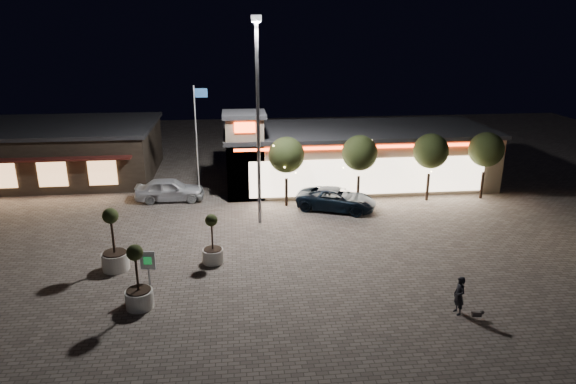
{
  "coord_description": "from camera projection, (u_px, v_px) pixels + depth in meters",
  "views": [
    {
      "loc": [
        0.46,
        -22.05,
        11.95
      ],
      "look_at": [
        3.56,
        6.0,
        2.62
      ],
      "focal_mm": 32.0,
      "sensor_mm": 36.0,
      "label": 1
    }
  ],
  "objects": [
    {
      "name": "string_tree_c",
      "position": [
        431.0,
        151.0,
        35.24
      ],
      "size": [
        2.42,
        2.42,
        4.79
      ],
      "color": "#332319",
      "rests_on": "ground"
    },
    {
      "name": "dog",
      "position": [
        478.0,
        313.0,
        21.65
      ],
      "size": [
        0.53,
        0.19,
        0.28
      ],
      "color": "#59514C",
      "rests_on": "ground"
    },
    {
      "name": "ground",
      "position": [
        228.0,
        286.0,
        24.51
      ],
      "size": [
        90.0,
        90.0,
        0.0
      ],
      "primitive_type": "plane",
      "color": "slate",
      "rests_on": "ground"
    },
    {
      "name": "retail_building",
      "position": [
        350.0,
        155.0,
        39.74
      ],
      "size": [
        20.4,
        8.4,
        6.1
      ],
      "color": "gray",
      "rests_on": "ground"
    },
    {
      "name": "string_tree_a",
      "position": [
        286.0,
        155.0,
        34.2
      ],
      "size": [
        2.42,
        2.42,
        4.79
      ],
      "color": "#332319",
      "rests_on": "ground"
    },
    {
      "name": "string_tree_b",
      "position": [
        360.0,
        153.0,
        34.72
      ],
      "size": [
        2.42,
        2.42,
        4.79
      ],
      "color": "#332319",
      "rests_on": "ground"
    },
    {
      "name": "planter_right",
      "position": [
        213.0,
        248.0,
        26.66
      ],
      "size": [
        1.1,
        1.1,
        2.69
      ],
      "color": "white",
      "rests_on": "ground"
    },
    {
      "name": "planter_mid",
      "position": [
        138.0,
        288.0,
        22.39
      ],
      "size": [
        1.22,
        1.22,
        3.0
      ],
      "color": "white",
      "rests_on": "ground"
    },
    {
      "name": "string_tree_d",
      "position": [
        486.0,
        150.0,
        35.66
      ],
      "size": [
        2.42,
        2.42,
        4.79
      ],
      "color": "#332319",
      "rests_on": "ground"
    },
    {
      "name": "pedestrian",
      "position": [
        459.0,
        296.0,
        21.92
      ],
      "size": [
        0.5,
        0.68,
        1.72
      ],
      "primitive_type": "imported",
      "rotation": [
        0.0,
        0.0,
        -1.43
      ],
      "color": "black",
      "rests_on": "ground"
    },
    {
      "name": "white_sedan",
      "position": [
        170.0,
        189.0,
        36.06
      ],
      "size": [
        4.77,
        1.93,
        1.62
      ],
      "primitive_type": "imported",
      "rotation": [
        0.0,
        0.0,
        1.57
      ],
      "color": "silver",
      "rests_on": "ground"
    },
    {
      "name": "floodlight_pole",
      "position": [
        258.0,
        111.0,
        30.07
      ],
      "size": [
        0.6,
        0.4,
        12.38
      ],
      "color": "gray",
      "rests_on": "ground"
    },
    {
      "name": "restaurant_building",
      "position": [
        52.0,
        151.0,
        41.23
      ],
      "size": [
        16.4,
        11.0,
        4.3
      ],
      "color": "#382D23",
      "rests_on": "ground"
    },
    {
      "name": "valet_sign",
      "position": [
        148.0,
        264.0,
        23.45
      ],
      "size": [
        0.69,
        0.16,
        2.09
      ],
      "color": "gray",
      "rests_on": "ground"
    },
    {
      "name": "planter_left",
      "position": [
        114.0,
        251.0,
        25.84
      ],
      "size": [
        1.35,
        1.35,
        3.31
      ],
      "color": "white",
      "rests_on": "ground"
    },
    {
      "name": "flagpole",
      "position": [
        198.0,
        134.0,
        35.1
      ],
      "size": [
        0.95,
        0.1,
        8.0
      ],
      "color": "white",
      "rests_on": "ground"
    },
    {
      "name": "pickup_truck",
      "position": [
        336.0,
        199.0,
        34.33
      ],
      "size": [
        5.81,
        4.25,
        1.47
      ],
      "primitive_type": "imported",
      "rotation": [
        0.0,
        0.0,
        1.18
      ],
      "color": "black",
      "rests_on": "ground"
    }
  ]
}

